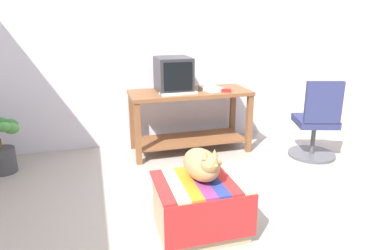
{
  "coord_description": "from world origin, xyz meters",
  "views": [
    {
      "loc": [
        -0.81,
        -2.11,
        1.51
      ],
      "look_at": [
        0.04,
        0.85,
        0.55
      ],
      "focal_mm": 32.43,
      "sensor_mm": 36.0,
      "label": 1
    }
  ],
  "objects_px": {
    "ottoman_with_blanket": "(200,206)",
    "cat": "(202,164)",
    "desk": "(190,111)",
    "stapler": "(226,90)",
    "tv_monitor": "(173,75)",
    "potted_plant": "(0,142)",
    "keyboard": "(178,93)",
    "book": "(211,89)",
    "office_chair": "(316,125)"
  },
  "relations": [
    {
      "from": "desk",
      "to": "office_chair",
      "type": "relative_size",
      "value": 1.53
    },
    {
      "from": "ottoman_with_blanket",
      "to": "tv_monitor",
      "type": "bearing_deg",
      "value": 83.22
    },
    {
      "from": "desk",
      "to": "stapler",
      "type": "relative_size",
      "value": 12.38
    },
    {
      "from": "tv_monitor",
      "to": "stapler",
      "type": "height_order",
      "value": "tv_monitor"
    },
    {
      "from": "desk",
      "to": "stapler",
      "type": "bearing_deg",
      "value": -26.01
    },
    {
      "from": "tv_monitor",
      "to": "cat",
      "type": "bearing_deg",
      "value": -96.58
    },
    {
      "from": "ottoman_with_blanket",
      "to": "stapler",
      "type": "bearing_deg",
      "value": 62.34
    },
    {
      "from": "stapler",
      "to": "keyboard",
      "type": "bearing_deg",
      "value": 107.11
    },
    {
      "from": "potted_plant",
      "to": "ottoman_with_blanket",
      "type": "bearing_deg",
      "value": -43.62
    },
    {
      "from": "keyboard",
      "to": "cat",
      "type": "height_order",
      "value": "keyboard"
    },
    {
      "from": "keyboard",
      "to": "potted_plant",
      "type": "xyz_separation_m",
      "value": [
        -1.82,
        0.06,
        -0.41
      ]
    },
    {
      "from": "desk",
      "to": "office_chair",
      "type": "height_order",
      "value": "office_chair"
    },
    {
      "from": "office_chair",
      "to": "stapler",
      "type": "relative_size",
      "value": 8.09
    },
    {
      "from": "tv_monitor",
      "to": "potted_plant",
      "type": "relative_size",
      "value": 0.69
    },
    {
      "from": "stapler",
      "to": "desk",
      "type": "bearing_deg",
      "value": 86.72
    },
    {
      "from": "desk",
      "to": "office_chair",
      "type": "distance_m",
      "value": 1.41
    },
    {
      "from": "cat",
      "to": "office_chair",
      "type": "distance_m",
      "value": 1.89
    },
    {
      "from": "desk",
      "to": "book",
      "type": "distance_m",
      "value": 0.35
    },
    {
      "from": "keyboard",
      "to": "office_chair",
      "type": "distance_m",
      "value": 1.55
    },
    {
      "from": "cat",
      "to": "stapler",
      "type": "distance_m",
      "value": 1.59
    },
    {
      "from": "potted_plant",
      "to": "stapler",
      "type": "height_order",
      "value": "stapler"
    },
    {
      "from": "book",
      "to": "potted_plant",
      "type": "relative_size",
      "value": 0.43
    },
    {
      "from": "book",
      "to": "cat",
      "type": "height_order",
      "value": "book"
    },
    {
      "from": "keyboard",
      "to": "potted_plant",
      "type": "bearing_deg",
      "value": 173.26
    },
    {
      "from": "tv_monitor",
      "to": "ottoman_with_blanket",
      "type": "xyz_separation_m",
      "value": [
        -0.19,
        -1.64,
        -0.69
      ]
    },
    {
      "from": "keyboard",
      "to": "tv_monitor",
      "type": "bearing_deg",
      "value": 90.31
    },
    {
      "from": "office_chair",
      "to": "potted_plant",
      "type": "bearing_deg",
      "value": 7.22
    },
    {
      "from": "desk",
      "to": "cat",
      "type": "bearing_deg",
      "value": -103.06
    },
    {
      "from": "desk",
      "to": "office_chair",
      "type": "xyz_separation_m",
      "value": [
        1.27,
        -0.61,
        -0.1
      ]
    },
    {
      "from": "cat",
      "to": "tv_monitor",
      "type": "bearing_deg",
      "value": 78.08
    },
    {
      "from": "office_chair",
      "to": "stapler",
      "type": "height_order",
      "value": "office_chair"
    },
    {
      "from": "tv_monitor",
      "to": "book",
      "type": "height_order",
      "value": "tv_monitor"
    },
    {
      "from": "ottoman_with_blanket",
      "to": "cat",
      "type": "relative_size",
      "value": 1.54
    },
    {
      "from": "keyboard",
      "to": "book",
      "type": "xyz_separation_m",
      "value": [
        0.41,
        0.09,
        0.01
      ]
    },
    {
      "from": "book",
      "to": "stapler",
      "type": "height_order",
      "value": "stapler"
    },
    {
      "from": "desk",
      "to": "book",
      "type": "bearing_deg",
      "value": -9.97
    },
    {
      "from": "office_chair",
      "to": "keyboard",
      "type": "bearing_deg",
      "value": -1.85
    },
    {
      "from": "office_chair",
      "to": "book",
      "type": "bearing_deg",
      "value": -12.32
    },
    {
      "from": "tv_monitor",
      "to": "stapler",
      "type": "relative_size",
      "value": 3.93
    },
    {
      "from": "tv_monitor",
      "to": "office_chair",
      "type": "height_order",
      "value": "tv_monitor"
    },
    {
      "from": "tv_monitor",
      "to": "stapler",
      "type": "distance_m",
      "value": 0.61
    },
    {
      "from": "potted_plant",
      "to": "keyboard",
      "type": "bearing_deg",
      "value": -1.99
    },
    {
      "from": "ottoman_with_blanket",
      "to": "cat",
      "type": "bearing_deg",
      "value": 51.95
    },
    {
      "from": "stapler",
      "to": "office_chair",
      "type": "bearing_deg",
      "value": -93.45
    },
    {
      "from": "tv_monitor",
      "to": "potted_plant",
      "type": "xyz_separation_m",
      "value": [
        -1.8,
        -0.1,
        -0.58
      ]
    },
    {
      "from": "tv_monitor",
      "to": "book",
      "type": "bearing_deg",
      "value": -10.89
    },
    {
      "from": "desk",
      "to": "tv_monitor",
      "type": "relative_size",
      "value": 3.15
    },
    {
      "from": "tv_monitor",
      "to": "office_chair",
      "type": "xyz_separation_m",
      "value": [
        1.45,
        -0.65,
        -0.51
      ]
    },
    {
      "from": "tv_monitor",
      "to": "stapler",
      "type": "xyz_separation_m",
      "value": [
        0.55,
        -0.22,
        -0.17
      ]
    },
    {
      "from": "book",
      "to": "ottoman_with_blanket",
      "type": "relative_size",
      "value": 0.43
    }
  ]
}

